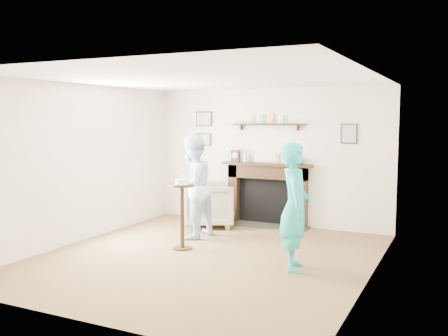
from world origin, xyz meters
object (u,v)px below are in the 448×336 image
(pedestal_table, at_px, (182,203))
(man, at_px, (192,238))
(woman, at_px, (294,269))
(armchair, at_px, (210,226))

(pedestal_table, bearing_deg, man, 107.29)
(man, height_order, woman, man)
(woman, xyz_separation_m, pedestal_table, (-1.83, 0.23, 0.69))
(woman, relative_size, pedestal_table, 1.47)
(man, xyz_separation_m, pedestal_table, (0.21, -0.68, 0.69))
(pedestal_table, bearing_deg, woman, -7.32)
(man, xyz_separation_m, woman, (2.04, -0.92, 0.00))
(woman, distance_m, pedestal_table, 1.97)
(armchair, relative_size, pedestal_table, 0.78)
(armchair, bearing_deg, woman, -155.65)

